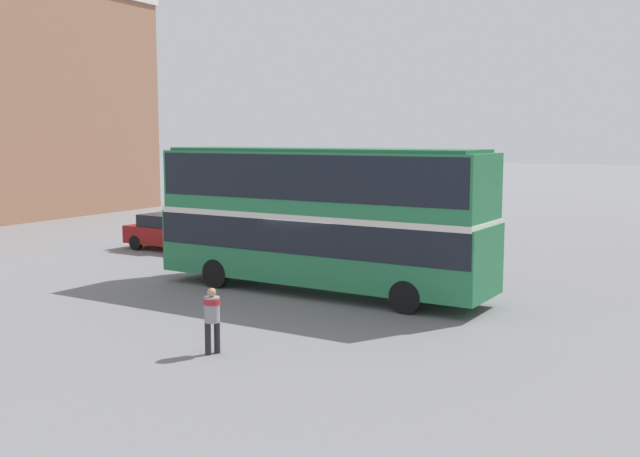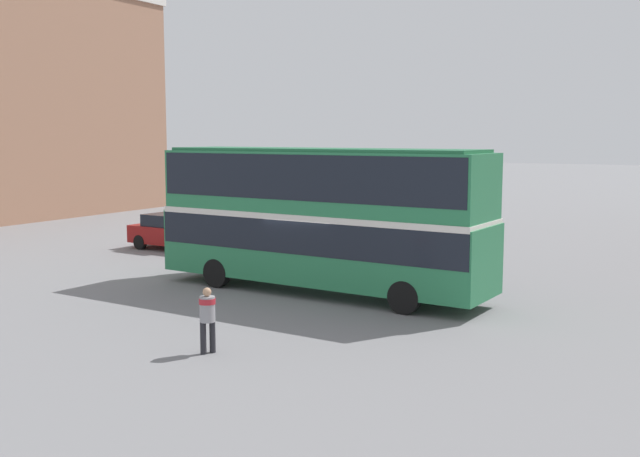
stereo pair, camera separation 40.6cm
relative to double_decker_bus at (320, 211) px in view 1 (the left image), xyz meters
name	(u,v)px [view 1 (the left image)]	position (x,y,z in m)	size (l,w,h in m)	color
ground_plane	(313,293)	(-0.14, -0.21, -2.70)	(240.00, 240.00, 0.00)	slate
double_decker_bus	(320,211)	(0.00, 0.00, 0.00)	(11.58, 3.34, 4.73)	#287A4C
pedestrian_foreground	(212,314)	(1.04, -7.33, -1.73)	(0.53, 0.53, 1.59)	#232328
parked_car_kerb_near	(337,232)	(-3.87, 8.93, -1.94)	(4.30, 2.33, 1.50)	slate
parked_car_kerb_far	(168,232)	(-10.44, 4.92, -1.89)	(4.11, 2.03, 1.60)	maroon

